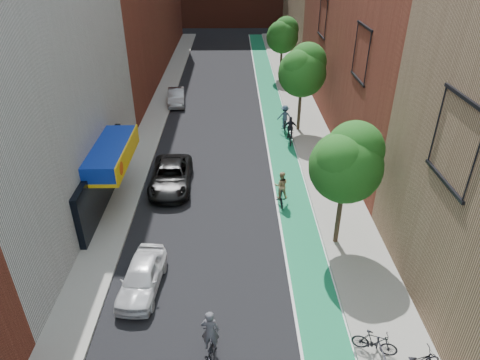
{
  "coord_description": "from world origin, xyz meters",
  "views": [
    {
      "loc": [
        0.53,
        -6.91,
        13.63
      ],
      "look_at": [
        0.88,
        13.83,
        1.5
      ],
      "focal_mm": 32.0,
      "sensor_mm": 36.0,
      "label": 1
    }
  ],
  "objects_px": {
    "parked_car_white": "(142,277)",
    "parked_car_silver": "(176,97)",
    "cyclist_lane_mid": "(290,133)",
    "cyclist_lane_near": "(281,191)",
    "cyclist_lane_far": "(285,120)",
    "cyclist_lead": "(210,342)",
    "parked_car_black": "(171,176)"
  },
  "relations": [
    {
      "from": "parked_car_white",
      "to": "parked_car_silver",
      "type": "xyz_separation_m",
      "value": [
        -1.1,
        23.2,
        0.0
      ]
    },
    {
      "from": "parked_car_silver",
      "to": "cyclist_lane_mid",
      "type": "distance_m",
      "value": 12.52
    },
    {
      "from": "parked_car_silver",
      "to": "cyclist_lane_near",
      "type": "relative_size",
      "value": 2.02
    },
    {
      "from": "cyclist_lane_mid",
      "to": "cyclist_lane_far",
      "type": "distance_m",
      "value": 2.15
    },
    {
      "from": "parked_car_white",
      "to": "parked_car_silver",
      "type": "height_order",
      "value": "same"
    },
    {
      "from": "cyclist_lane_near",
      "to": "cyclist_lane_far",
      "type": "distance_m",
      "value": 10.34
    },
    {
      "from": "cyclist_lead",
      "to": "cyclist_lane_mid",
      "type": "bearing_deg",
      "value": -102.23
    },
    {
      "from": "cyclist_lane_far",
      "to": "cyclist_lane_near",
      "type": "bearing_deg",
      "value": 83.73
    },
    {
      "from": "parked_car_silver",
      "to": "cyclist_lane_near",
      "type": "distance_m",
      "value": 18.26
    },
    {
      "from": "cyclist_lane_far",
      "to": "cyclist_lead",
      "type": "bearing_deg",
      "value": 77.6
    },
    {
      "from": "cyclist_lane_near",
      "to": "parked_car_black",
      "type": "bearing_deg",
      "value": -18.37
    },
    {
      "from": "cyclist_lead",
      "to": "cyclist_lane_near",
      "type": "xyz_separation_m",
      "value": [
        3.57,
        10.19,
        0.1
      ]
    },
    {
      "from": "cyclist_lead",
      "to": "cyclist_lane_far",
      "type": "height_order",
      "value": "cyclist_lead"
    },
    {
      "from": "cyclist_lane_near",
      "to": "parked_car_silver",
      "type": "bearing_deg",
      "value": -66.17
    },
    {
      "from": "parked_car_black",
      "to": "cyclist_lead",
      "type": "xyz_separation_m",
      "value": [
        2.93,
        -12.17,
        0.02
      ]
    },
    {
      "from": "parked_car_silver",
      "to": "parked_car_white",
      "type": "bearing_deg",
      "value": -92.73
    },
    {
      "from": "parked_car_silver",
      "to": "cyclist_lane_mid",
      "type": "bearing_deg",
      "value": -47.48
    },
    {
      "from": "parked_car_white",
      "to": "cyclist_lead",
      "type": "bearing_deg",
      "value": -43.5
    },
    {
      "from": "parked_car_black",
      "to": "cyclist_lane_far",
      "type": "bearing_deg",
      "value": 45.15
    },
    {
      "from": "parked_car_black",
      "to": "cyclist_lead",
      "type": "height_order",
      "value": "cyclist_lead"
    },
    {
      "from": "parked_car_black",
      "to": "cyclist_lane_mid",
      "type": "xyz_separation_m",
      "value": [
        8.0,
        6.15,
        0.07
      ]
    },
    {
      "from": "parked_car_white",
      "to": "cyclist_lane_far",
      "type": "xyz_separation_m",
      "value": [
        8.01,
        16.95,
        0.28
      ]
    },
    {
      "from": "parked_car_white",
      "to": "parked_car_black",
      "type": "bearing_deg",
      "value": 93.37
    },
    {
      "from": "parked_car_silver",
      "to": "parked_car_black",
      "type": "bearing_deg",
      "value": -90.33
    },
    {
      "from": "parked_car_silver",
      "to": "cyclist_lane_near",
      "type": "bearing_deg",
      "value": -70.17
    },
    {
      "from": "cyclist_lead",
      "to": "cyclist_lane_mid",
      "type": "relative_size",
      "value": 1.07
    },
    {
      "from": "cyclist_lane_near",
      "to": "cyclist_lane_far",
      "type": "bearing_deg",
      "value": -98.76
    },
    {
      "from": "parked_car_white",
      "to": "cyclist_lane_far",
      "type": "relative_size",
      "value": 1.87
    },
    {
      "from": "parked_car_black",
      "to": "cyclist_lane_near",
      "type": "distance_m",
      "value": 6.79
    },
    {
      "from": "parked_car_black",
      "to": "cyclist_lane_mid",
      "type": "bearing_deg",
      "value": 36.02
    },
    {
      "from": "cyclist_lead",
      "to": "cyclist_lane_near",
      "type": "bearing_deg",
      "value": -106.06
    },
    {
      "from": "cyclist_lane_mid",
      "to": "parked_car_white",
      "type": "bearing_deg",
      "value": 65.21
    }
  ]
}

